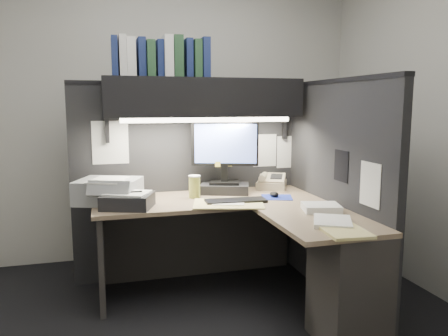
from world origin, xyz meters
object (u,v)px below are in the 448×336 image
Objects in this scene: monitor at (225,165)px; telephone at (272,182)px; printer at (109,191)px; desk at (273,254)px; notebook_stack at (128,201)px; keyboard at (236,201)px; coffee_cup at (195,187)px; overhead_shelf at (204,98)px.

monitor is 2.32× the size of telephone.
monitor is at bearing -139.88° from telephone.
printer reaches higher than telephone.
printer is (-1.06, 0.62, 0.37)m from desk.
printer is 0.25m from notebook_stack.
monitor is 1.36× the size of printer.
printer is at bearing 120.23° from notebook_stack.
desk is 1.28m from printer.
telephone is at bearing 31.35° from monitor.
monitor reaches higher than desk.
keyboard is 0.36m from coffee_cup.
notebook_stack is at bearing -133.76° from telephone.
keyboard is 1.05× the size of printer.
coffee_cup is 0.64m from printer.
overhead_shelf is at bearing 111.79° from desk.
desk is 0.83m from coffee_cup.
monitor is 1.76× the size of notebook_stack.
notebook_stack is at bearing -38.22° from printer.
overhead_shelf is 9.44× the size of coffee_cup.
monitor is 0.33m from coffee_cup.
notebook_stack is (-0.93, 0.41, 0.34)m from desk.
notebook_stack is at bearing -151.40° from overhead_shelf.
desk is at bearing -82.84° from telephone.
monitor is 1.29× the size of keyboard.
monitor is (-0.14, 0.72, 0.52)m from desk.
printer reaches higher than desk.
keyboard is at bearing -107.91° from telephone.
notebook_stack reaches higher than keyboard.
desk is 0.90m from monitor.
monitor is at bearing 90.32° from keyboard.
overhead_shelf is at bearing -170.99° from monitor.
keyboard is at bearing -68.88° from overhead_shelf.
printer reaches higher than notebook_stack.
coffee_cup is 0.56m from notebook_stack.
telephone and notebook_stack have the same top height.
printer is (-0.64, 0.01, 0.00)m from coffee_cup.
keyboard is 0.78m from notebook_stack.
notebook_stack is (-0.79, -0.31, -0.18)m from monitor.
desk is 10.35× the size of coffee_cup.
desk is 3.96× the size of printer.
printer reaches higher than keyboard.
overhead_shelf reaches higher than telephone.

